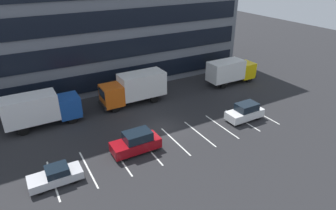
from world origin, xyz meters
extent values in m
plane|color=#262628|center=(0.00, 0.00, 0.00)|extent=(120.00, 120.00, 0.00)
cube|color=black|center=(0.00, 11.04, 1.98)|extent=(36.23, 0.16, 2.30)
cube|color=black|center=(0.00, 11.04, 5.58)|extent=(36.23, 0.16, 2.30)
cube|color=black|center=(0.00, 11.04, 9.18)|extent=(36.23, 0.16, 2.30)
cube|color=silver|center=(-11.20, -2.76, 0.00)|extent=(0.14, 5.40, 0.01)
cube|color=silver|center=(-8.40, -2.76, 0.00)|extent=(0.14, 5.40, 0.01)
cube|color=silver|center=(-5.60, -2.76, 0.00)|extent=(0.14, 5.40, 0.01)
cube|color=silver|center=(-2.80, -2.76, 0.00)|extent=(0.14, 5.40, 0.01)
cube|color=silver|center=(0.00, -2.76, 0.00)|extent=(0.14, 5.40, 0.01)
cube|color=silver|center=(2.80, -2.76, 0.00)|extent=(0.14, 5.40, 0.01)
cube|color=silver|center=(5.60, -2.76, 0.00)|extent=(0.14, 5.40, 0.01)
cube|color=silver|center=(8.40, -2.76, 0.00)|extent=(0.14, 5.40, 0.01)
cube|color=silver|center=(11.20, -2.76, 0.00)|extent=(0.14, 5.40, 0.01)
cube|color=#194799|center=(-7.59, 6.63, 1.61)|extent=(2.22, 2.42, 2.22)
cube|color=black|center=(-6.51, 6.63, 2.05)|extent=(0.06, 2.03, 0.97)
cube|color=white|center=(-11.32, 6.63, 2.17)|extent=(5.24, 2.52, 2.72)
cube|color=black|center=(-6.44, 6.63, 0.65)|extent=(0.20, 2.42, 0.40)
cylinder|color=black|center=(-7.59, 7.67, 0.50)|extent=(1.01, 0.30, 1.01)
cylinder|color=black|center=(-7.59, 5.59, 0.50)|extent=(1.01, 0.30, 1.01)
cylinder|color=black|center=(-12.37, 7.67, 0.50)|extent=(1.01, 0.30, 1.01)
cylinder|color=black|center=(-12.37, 5.59, 0.50)|extent=(1.01, 0.30, 1.01)
cube|color=#D85914|center=(-2.71, 6.86, 1.66)|extent=(2.28, 2.49, 2.28)
cube|color=black|center=(-3.83, 6.86, 2.12)|extent=(0.06, 2.09, 1.00)
cube|color=white|center=(1.13, 6.86, 2.23)|extent=(5.39, 2.59, 2.80)
cube|color=black|center=(-3.90, 6.86, 0.67)|extent=(0.21, 2.49, 0.41)
cylinder|color=black|center=(-2.71, 5.79, 0.52)|extent=(1.04, 0.31, 1.04)
cylinder|color=black|center=(-2.71, 7.93, 0.52)|extent=(1.04, 0.31, 1.04)
cylinder|color=black|center=(2.21, 5.79, 0.52)|extent=(1.04, 0.31, 1.04)
cylinder|color=black|center=(2.21, 7.93, 0.52)|extent=(1.04, 0.31, 1.04)
cube|color=yellow|center=(16.84, 6.07, 1.54)|extent=(2.11, 2.31, 2.11)
cube|color=black|center=(17.88, 6.07, 1.96)|extent=(0.06, 1.94, 0.93)
cube|color=white|center=(13.29, 6.07, 2.07)|extent=(5.00, 2.40, 2.59)
cube|color=black|center=(17.95, 6.07, 0.62)|extent=(0.19, 2.31, 0.38)
cylinder|color=black|center=(16.84, 7.06, 0.48)|extent=(0.96, 0.29, 0.96)
cylinder|color=black|center=(16.84, 5.08, 0.48)|extent=(0.96, 0.29, 0.96)
cylinder|color=black|center=(12.29, 7.06, 0.48)|extent=(0.96, 0.29, 0.96)
cylinder|color=black|center=(12.29, 5.08, 0.48)|extent=(0.96, 0.29, 0.96)
cube|color=silver|center=(-11.01, -3.21, 0.55)|extent=(3.97, 1.66, 0.65)
cube|color=black|center=(-10.81, -3.21, 1.15)|extent=(1.67, 1.46, 0.55)
cylinder|color=black|center=(-12.28, -3.93, 0.28)|extent=(0.55, 0.20, 0.55)
cylinder|color=black|center=(-12.28, -2.49, 0.28)|extent=(0.55, 0.20, 0.55)
cylinder|color=black|center=(-9.74, -3.93, 0.28)|extent=(0.55, 0.20, 0.55)
cylinder|color=black|center=(-9.74, -2.49, 0.28)|extent=(0.55, 0.20, 0.55)
cube|color=maroon|center=(-3.93, -2.44, 0.72)|extent=(4.37, 1.85, 0.90)
cube|color=black|center=(-3.71, -2.44, 1.57)|extent=(2.40, 1.63, 0.81)
cylinder|color=black|center=(-5.33, -3.26, 0.32)|extent=(0.65, 0.21, 0.65)
cylinder|color=black|center=(-5.33, -1.63, 0.32)|extent=(0.65, 0.21, 0.65)
cylinder|color=black|center=(-2.53, -3.26, 0.32)|extent=(0.65, 0.21, 0.65)
cylinder|color=black|center=(-2.53, -1.63, 0.32)|extent=(0.65, 0.21, 0.65)
cube|color=white|center=(8.65, -2.80, 0.68)|extent=(4.16, 1.76, 0.86)
cube|color=black|center=(8.86, -2.80, 1.49)|extent=(2.29, 1.55, 0.77)
cylinder|color=black|center=(7.32, -3.57, 0.31)|extent=(0.61, 0.20, 0.61)
cylinder|color=black|center=(7.32, -2.03, 0.31)|extent=(0.61, 0.20, 0.61)
cylinder|color=black|center=(9.98, -3.57, 0.31)|extent=(0.61, 0.20, 0.61)
cylinder|color=black|center=(9.98, -2.03, 0.31)|extent=(0.61, 0.20, 0.61)
camera|label=1|loc=(-12.36, -23.03, 15.54)|focal=31.58mm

